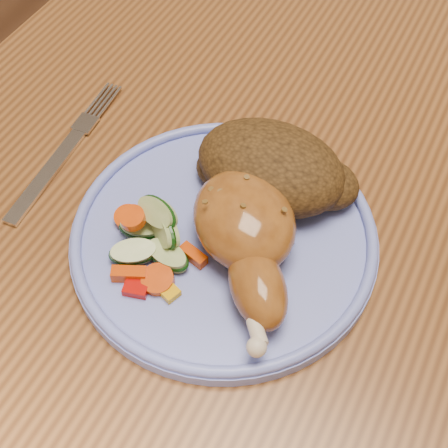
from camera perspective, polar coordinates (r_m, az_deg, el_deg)
The scene contains 8 objects.
ground at distance 1.28m, azimuth 6.81°, elevation -18.03°, with size 4.00×4.00×0.00m, color #512F1B.
dining_table at distance 0.69m, azimuth 12.13°, elevation -0.01°, with size 0.90×1.40×0.75m.
plate at distance 0.55m, azimuth 0.00°, elevation -1.30°, with size 0.27×0.27×0.01m, color #6E7DDD.
plate_rim at distance 0.54m, azimuth 0.00°, elevation -0.63°, with size 0.27×0.27×0.01m, color #6E7DDD.
chicken_leg at distance 0.51m, azimuth 2.13°, elevation -1.03°, with size 0.15×0.17×0.06m.
rice_pilaf at distance 0.56m, azimuth 4.59°, elevation 5.04°, with size 0.15×0.10×0.06m.
vegetable_pile at distance 0.53m, azimuth -6.65°, elevation -1.44°, with size 0.10×0.09×0.05m.
fork at distance 0.64m, azimuth -14.53°, elevation 6.27°, with size 0.03×0.18×0.00m.
Camera 1 is at (0.05, -0.42, 1.21)m, focal length 50.00 mm.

